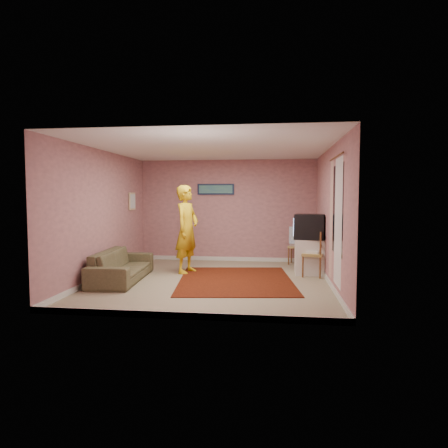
# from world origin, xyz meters

# --- Properties ---
(ground) EXTENTS (5.00, 5.00, 0.00)m
(ground) POSITION_xyz_m (0.00, 0.00, 0.00)
(ground) COLOR gray
(ground) RESTS_ON ground
(wall_back) EXTENTS (4.50, 0.02, 2.60)m
(wall_back) POSITION_xyz_m (0.00, 2.50, 1.30)
(wall_back) COLOR #B6777A
(wall_back) RESTS_ON ground
(wall_front) EXTENTS (4.50, 0.02, 2.60)m
(wall_front) POSITION_xyz_m (0.00, -2.50, 1.30)
(wall_front) COLOR #B6777A
(wall_front) RESTS_ON ground
(wall_left) EXTENTS (0.02, 5.00, 2.60)m
(wall_left) POSITION_xyz_m (-2.25, 0.00, 1.30)
(wall_left) COLOR #B6777A
(wall_left) RESTS_ON ground
(wall_right) EXTENTS (0.02, 5.00, 2.60)m
(wall_right) POSITION_xyz_m (2.25, 0.00, 1.30)
(wall_right) COLOR #B6777A
(wall_right) RESTS_ON ground
(ceiling) EXTENTS (4.50, 5.00, 0.02)m
(ceiling) POSITION_xyz_m (0.00, 0.00, 2.60)
(ceiling) COLOR white
(ceiling) RESTS_ON wall_back
(baseboard_back) EXTENTS (4.50, 0.02, 0.10)m
(baseboard_back) POSITION_xyz_m (0.00, 2.49, 0.05)
(baseboard_back) COLOR silver
(baseboard_back) RESTS_ON ground
(baseboard_front) EXTENTS (4.50, 0.02, 0.10)m
(baseboard_front) POSITION_xyz_m (0.00, -2.49, 0.05)
(baseboard_front) COLOR silver
(baseboard_front) RESTS_ON ground
(baseboard_left) EXTENTS (0.02, 5.00, 0.10)m
(baseboard_left) POSITION_xyz_m (-2.24, 0.00, 0.05)
(baseboard_left) COLOR silver
(baseboard_left) RESTS_ON ground
(baseboard_right) EXTENTS (0.02, 5.00, 0.10)m
(baseboard_right) POSITION_xyz_m (2.24, 0.00, 0.05)
(baseboard_right) COLOR silver
(baseboard_right) RESTS_ON ground
(window) EXTENTS (0.01, 1.10, 1.50)m
(window) POSITION_xyz_m (2.24, -0.90, 1.45)
(window) COLOR black
(window) RESTS_ON wall_right
(curtain_sheer) EXTENTS (0.01, 0.75, 2.10)m
(curtain_sheer) POSITION_xyz_m (2.23, -1.05, 1.25)
(curtain_sheer) COLOR white
(curtain_sheer) RESTS_ON wall_right
(curtain_floral) EXTENTS (0.01, 0.35, 2.10)m
(curtain_floral) POSITION_xyz_m (2.21, -0.35, 1.25)
(curtain_floral) COLOR beige
(curtain_floral) RESTS_ON wall_right
(curtain_rod) EXTENTS (0.02, 1.40, 0.02)m
(curtain_rod) POSITION_xyz_m (2.20, -0.90, 2.32)
(curtain_rod) COLOR brown
(curtain_rod) RESTS_ON wall_right
(picture_back) EXTENTS (0.95, 0.04, 0.28)m
(picture_back) POSITION_xyz_m (-0.30, 2.47, 1.85)
(picture_back) COLOR #151E3B
(picture_back) RESTS_ON wall_back
(picture_left) EXTENTS (0.04, 0.38, 0.42)m
(picture_left) POSITION_xyz_m (-2.22, 1.60, 1.55)
(picture_left) COLOR #D0B98F
(picture_left) RESTS_ON wall_left
(area_rug) EXTENTS (2.52, 3.00, 0.01)m
(area_rug) POSITION_xyz_m (0.45, 0.09, 0.01)
(area_rug) COLOR black
(area_rug) RESTS_ON ground
(tv_cabinet) EXTENTS (0.59, 0.54, 0.76)m
(tv_cabinet) POSITION_xyz_m (1.95, 0.94, 0.38)
(tv_cabinet) COLOR silver
(tv_cabinet) RESTS_ON ground
(crt_tv) EXTENTS (0.70, 0.64, 0.53)m
(crt_tv) POSITION_xyz_m (1.94, 0.94, 1.02)
(crt_tv) COLOR black
(crt_tv) RESTS_ON tv_cabinet
(chair_a) EXTENTS (0.48, 0.47, 0.48)m
(chair_a) POSITION_xyz_m (1.76, 2.20, 0.54)
(chair_a) COLOR tan
(chair_a) RESTS_ON ground
(dvd_player) EXTENTS (0.39, 0.31, 0.06)m
(dvd_player) POSITION_xyz_m (1.76, 2.20, 0.49)
(dvd_player) COLOR #ABABAF
(dvd_player) RESTS_ON chair_a
(blue_throw) EXTENTS (0.39, 0.05, 0.41)m
(blue_throw) POSITION_xyz_m (1.76, 2.20, 0.72)
(blue_throw) COLOR #7EA9CE
(blue_throw) RESTS_ON chair_a
(chair_b) EXTENTS (0.49, 0.50, 0.52)m
(chair_b) POSITION_xyz_m (2.00, 0.71, 0.58)
(chair_b) COLOR tan
(chair_b) RESTS_ON ground
(game_console) EXTENTS (0.27, 0.22, 0.05)m
(game_console) POSITION_xyz_m (2.00, 0.71, 0.51)
(game_console) COLOR white
(game_console) RESTS_ON chair_b
(sofa) EXTENTS (0.95, 2.10, 0.60)m
(sofa) POSITION_xyz_m (-1.80, -0.18, 0.30)
(sofa) COLOR brown
(sofa) RESTS_ON ground
(person) EXTENTS (0.64, 0.80, 1.91)m
(person) POSITION_xyz_m (-0.69, 0.78, 0.96)
(person) COLOR gold
(person) RESTS_ON ground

